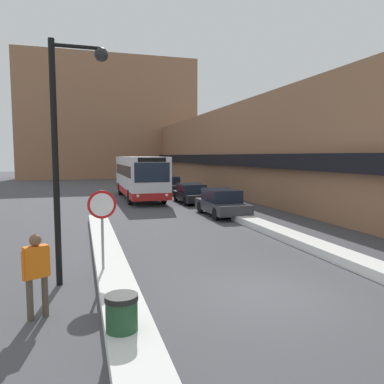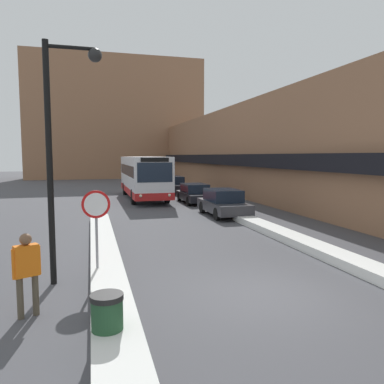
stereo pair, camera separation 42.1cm
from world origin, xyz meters
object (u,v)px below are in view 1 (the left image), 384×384
object	(u,v)px
pedestrian	(36,268)
trash_bin	(122,321)
parked_car_middle	(192,193)
parked_car_front	(222,202)
street_lamp	(66,136)
city_bus	(140,176)
stop_sign	(102,215)
parked_car_back	(168,185)

from	to	relation	value
pedestrian	trash_bin	size ratio (longest dim) A/B	1.88
parked_car_middle	trash_bin	xyz separation A→B (m)	(-6.96, -19.17, -0.21)
parked_car_front	street_lamp	world-z (taller)	street_lamp
trash_bin	city_bus	bearing A→B (deg)	80.57
city_bus	parked_car_middle	bearing A→B (deg)	-49.36
stop_sign	trash_bin	xyz separation A→B (m)	(0.10, -3.80, -1.30)
parked_car_middle	trash_bin	distance (m)	20.39
stop_sign	trash_bin	world-z (taller)	stop_sign
city_bus	pedestrian	bearing A→B (deg)	-104.17
street_lamp	pedestrian	xyz separation A→B (m)	(-0.60, -2.03, -2.82)
parked_car_middle	city_bus	bearing A→B (deg)	130.64
parked_car_front	pedestrian	bearing A→B (deg)	-126.54
parked_car_back	stop_sign	size ratio (longest dim) A/B	1.88
city_bus	trash_bin	xyz separation A→B (m)	(-3.80, -22.86, -1.31)
stop_sign	parked_car_back	bearing A→B (deg)	72.81
parked_car_front	parked_car_middle	size ratio (longest dim) A/B	0.99
city_bus	parked_car_back	bearing A→B (deg)	50.08
parked_car_back	street_lamp	distance (m)	24.46
pedestrian	city_bus	bearing A→B (deg)	49.89
parked_car_middle	pedestrian	bearing A→B (deg)	-115.96
city_bus	parked_car_middle	size ratio (longest dim) A/B	2.53
street_lamp	city_bus	bearing A→B (deg)	76.08
parked_car_front	trash_bin	world-z (taller)	parked_car_front
parked_car_front	stop_sign	world-z (taller)	stop_sign
street_lamp	trash_bin	xyz separation A→B (m)	(0.95, -3.71, -3.41)
trash_bin	stop_sign	bearing A→B (deg)	91.57
parked_car_middle	trash_bin	size ratio (longest dim) A/B	4.57
parked_car_middle	street_lamp	bearing A→B (deg)	-117.10
pedestrian	parked_car_back	bearing A→B (deg)	45.23
trash_bin	parked_car_front	bearing A→B (deg)	62.14
parked_car_front	stop_sign	distance (m)	11.78
stop_sign	pedestrian	size ratio (longest dim) A/B	1.38
parked_car_back	stop_sign	xyz separation A→B (m)	(-7.07, -22.84, 1.03)
parked_car_back	parked_car_middle	bearing A→B (deg)	-90.00
parked_car_front	parked_car_back	xyz separation A→B (m)	(-0.00, 13.47, 0.00)
street_lamp	stop_sign	bearing A→B (deg)	6.21
city_bus	stop_sign	size ratio (longest dim) A/B	4.48
parked_car_middle	pedestrian	world-z (taller)	pedestrian
parked_car_middle	pedestrian	xyz separation A→B (m)	(-8.52, -17.49, 0.38)
stop_sign	street_lamp	distance (m)	2.27
parked_car_front	trash_bin	bearing A→B (deg)	-117.86
parked_car_middle	parked_car_back	bearing A→B (deg)	90.00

